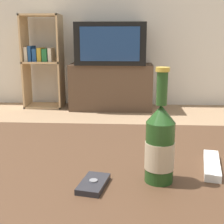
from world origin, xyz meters
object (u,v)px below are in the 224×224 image
(bookshelf, at_px, (42,60))
(cell_phone, at_px, (93,184))
(remote_control, at_px, (212,165))
(television, at_px, (111,44))
(tv_stand, at_px, (111,87))
(beer_bottle, at_px, (160,144))

(bookshelf, relative_size, cell_phone, 9.43)
(remote_control, bearing_deg, television, 110.98)
(tv_stand, distance_m, remote_control, 2.79)
(tv_stand, xyz_separation_m, beer_bottle, (0.29, -2.83, 0.31))
(cell_phone, bearing_deg, remote_control, 32.42)
(television, relative_size, beer_bottle, 2.72)
(beer_bottle, bearing_deg, remote_control, 28.09)
(tv_stand, bearing_deg, bookshelf, 175.49)
(television, height_order, cell_phone, television)
(tv_stand, height_order, remote_control, tv_stand)
(television, distance_m, beer_bottle, 2.84)
(tv_stand, distance_m, beer_bottle, 2.86)
(beer_bottle, distance_m, remote_control, 0.19)
(bookshelf, bearing_deg, remote_control, -66.06)
(beer_bottle, relative_size, remote_control, 1.53)
(tv_stand, height_order, bookshelf, bookshelf)
(tv_stand, bearing_deg, television, -90.00)
(television, height_order, remote_control, television)
(remote_control, bearing_deg, tv_stand, 110.97)
(cell_phone, relative_size, remote_control, 0.62)
(bookshelf, height_order, remote_control, bookshelf)
(beer_bottle, relative_size, cell_phone, 2.48)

